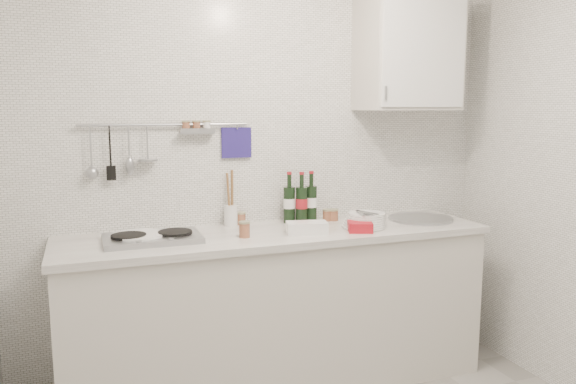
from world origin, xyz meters
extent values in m
cube|color=silver|center=(0.00, 1.40, 1.25)|extent=(3.00, 0.02, 2.50)
cube|color=beige|center=(0.00, 1.10, 0.44)|extent=(2.40, 0.60, 0.88)
cube|color=silver|center=(0.00, 1.10, 0.90)|extent=(2.44, 0.64, 0.04)
cube|color=black|center=(0.00, 1.12, 0.05)|extent=(2.34, 0.52, 0.10)
cube|color=#93969B|center=(-0.70, 1.10, 0.94)|extent=(0.50, 0.32, 0.03)
cylinder|color=black|center=(-0.82, 1.10, 0.96)|extent=(0.18, 0.18, 0.01)
cylinder|color=black|center=(-0.58, 1.10, 0.96)|extent=(0.18, 0.18, 0.01)
cylinder|color=#93969B|center=(0.95, 1.10, 0.93)|extent=(0.40, 0.40, 0.02)
cylinder|color=#93969B|center=(0.95, 1.10, 0.87)|extent=(0.34, 0.34, 0.10)
cylinder|color=#93969B|center=(-0.58, 1.37, 1.52)|extent=(0.95, 0.02, 0.02)
cube|color=navy|center=(-0.16, 1.39, 1.41)|extent=(0.18, 0.02, 0.18)
cube|color=beige|center=(0.90, 1.22, 1.95)|extent=(0.60, 0.35, 0.70)
cube|color=white|center=(0.90, 1.04, 1.95)|extent=(0.56, 0.01, 0.66)
cylinder|color=#93969B|center=(0.64, 1.03, 1.70)|extent=(0.01, 0.01, 0.08)
cylinder|color=#4E57B1|center=(-0.78, 1.12, 0.93)|extent=(0.29, 0.29, 0.01)
cylinder|color=#4E57B1|center=(-0.78, 1.12, 0.94)|extent=(0.28, 0.28, 0.01)
cylinder|color=#4E57B1|center=(-0.77, 1.12, 0.95)|extent=(0.27, 0.27, 0.01)
cylinder|color=white|center=(0.50, 1.01, 0.93)|extent=(0.25, 0.25, 0.01)
cylinder|color=white|center=(0.51, 1.02, 0.94)|extent=(0.25, 0.25, 0.01)
cylinder|color=white|center=(0.51, 1.02, 0.95)|extent=(0.24, 0.24, 0.01)
cylinder|color=white|center=(0.52, 1.03, 0.96)|extent=(0.24, 0.24, 0.01)
cylinder|color=white|center=(0.52, 1.03, 0.97)|extent=(0.23, 0.23, 0.01)
cylinder|color=white|center=(0.53, 1.03, 0.99)|extent=(0.22, 0.22, 0.01)
cylinder|color=white|center=(0.54, 1.04, 1.00)|extent=(0.22, 0.22, 0.01)
cube|color=white|center=(0.13, 0.98, 0.95)|extent=(0.24, 0.16, 0.07)
cube|color=red|center=(0.44, 0.93, 0.95)|extent=(0.17, 0.17, 0.06)
cylinder|color=white|center=(-0.21, 1.34, 0.98)|extent=(0.08, 0.08, 0.12)
cylinder|color=brown|center=(-0.20, 1.34, 1.13)|extent=(0.03, 0.06, 0.24)
cylinder|color=brown|center=(-0.22, 1.35, 1.12)|extent=(0.02, 0.05, 0.22)
cylinder|color=brown|center=(-0.15, 1.34, 0.95)|extent=(0.05, 0.05, 0.07)
cylinder|color=tan|center=(-0.15, 1.34, 0.99)|extent=(0.06, 0.06, 0.01)
cylinder|color=brown|center=(0.42, 1.27, 0.95)|extent=(0.06, 0.06, 0.06)
cylinder|color=tan|center=(0.42, 1.27, 0.99)|extent=(0.06, 0.06, 0.01)
cylinder|color=brown|center=(0.38, 1.27, 0.95)|extent=(0.05, 0.05, 0.06)
cylinder|color=tan|center=(0.38, 1.27, 0.99)|extent=(0.06, 0.06, 0.01)
cylinder|color=brown|center=(-0.22, 1.01, 0.96)|extent=(0.06, 0.06, 0.08)
cylinder|color=tan|center=(-0.22, 1.01, 1.00)|extent=(0.06, 0.06, 0.01)
camera|label=1|loc=(-1.02, -1.86, 1.62)|focal=35.00mm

